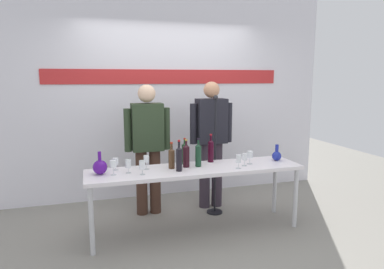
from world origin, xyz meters
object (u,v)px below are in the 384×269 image
at_px(wine_bottle_1, 211,150).
at_px(wine_glass_left_3, 146,159).
at_px(wine_glass_right_2, 245,157).
at_px(microphone_stand, 215,175).
at_px(wine_bottle_5, 186,155).
at_px(wine_glass_left_4, 142,165).
at_px(wine_bottle_2, 198,154).
at_px(wine_glass_left_2, 113,164).
at_px(decanter_blue_left, 100,167).
at_px(decanter_blue_right, 277,155).
at_px(presenter_left, 148,142).
at_px(wine_glass_left_0, 128,164).
at_px(wine_bottle_4, 185,153).
at_px(wine_bottle_3, 172,157).
at_px(presenter_right, 211,137).
at_px(wine_glass_left_1, 115,162).
at_px(wine_glass_right_0, 250,155).
at_px(display_table, 196,173).
at_px(wine_bottle_0, 179,158).
at_px(wine_glass_right_1, 239,159).

xyz_separation_m(wine_bottle_1, wine_glass_left_3, (-0.78, -0.12, -0.03)).
bearing_deg(wine_glass_right_2, microphone_stand, 107.37).
bearing_deg(wine_bottle_5, wine_bottle_1, 23.19).
relative_size(wine_glass_left_3, wine_glass_left_4, 1.05).
relative_size(wine_bottle_2, wine_glass_left_2, 2.09).
xyz_separation_m(decanter_blue_left, decanter_blue_right, (2.05, 0.00, -0.01)).
bearing_deg(wine_glass_right_2, presenter_left, 142.36).
distance_m(wine_glass_left_4, microphone_stand, 1.18).
xyz_separation_m(wine_bottle_1, wine_glass_left_0, (-0.99, -0.21, -0.04)).
height_order(decanter_blue_left, wine_bottle_4, wine_bottle_4).
xyz_separation_m(wine_bottle_3, wine_bottle_5, (0.17, 0.01, 0.01)).
distance_m(presenter_right, wine_bottle_2, 0.73).
xyz_separation_m(wine_bottle_5, wine_glass_left_1, (-0.76, 0.09, -0.04)).
relative_size(wine_bottle_3, wine_glass_left_4, 1.98).
distance_m(wine_bottle_4, wine_glass_right_0, 0.75).
bearing_deg(presenter_right, wine_bottle_3, -137.89).
bearing_deg(wine_glass_right_0, wine_bottle_5, 173.76).
xyz_separation_m(decanter_blue_left, wine_bottle_4, (0.95, 0.16, 0.05)).
xyz_separation_m(presenter_left, wine_glass_left_3, (-0.11, -0.58, -0.08)).
bearing_deg(wine_bottle_1, display_table, -139.82).
distance_m(wine_glass_left_0, wine_glass_left_1, 0.19).
bearing_deg(decanter_blue_right, wine_bottle_3, 179.45).
bearing_deg(presenter_right, wine_glass_right_0, -71.86).
xyz_separation_m(wine_bottle_4, microphone_stand, (0.46, 0.24, -0.36)).
bearing_deg(display_table, wine_bottle_0, -160.07).
bearing_deg(decanter_blue_left, wine_glass_right_0, -2.00).
distance_m(decanter_blue_right, wine_bottle_0, 1.25).
height_order(wine_bottle_4, wine_glass_left_1, wine_bottle_4).
bearing_deg(wine_bottle_1, wine_glass_left_3, -171.41).
xyz_separation_m(decanter_blue_left, wine_glass_right_1, (1.46, -0.21, 0.03)).
bearing_deg(decanter_blue_right, wine_glass_right_2, -166.02).
relative_size(wine_glass_left_4, wine_glass_right_2, 1.03).
bearing_deg(display_table, wine_glass_left_2, -177.95).
relative_size(presenter_right, wine_bottle_5, 5.32).
xyz_separation_m(wine_glass_left_3, microphone_stand, (0.92, 0.34, -0.34)).
distance_m(wine_bottle_2, wine_bottle_4, 0.19).
relative_size(wine_bottle_3, wine_glass_left_3, 1.89).
distance_m(wine_bottle_1, wine_glass_right_1, 0.42).
bearing_deg(wine_bottle_2, presenter_left, 126.78).
bearing_deg(wine_glass_right_1, wine_glass_right_0, 35.60).
relative_size(wine_bottle_1, wine_bottle_2, 1.04).
relative_size(display_table, wine_glass_right_0, 15.69).
relative_size(presenter_left, wine_glass_left_3, 10.56).
bearing_deg(presenter_right, wine_glass_right_2, -80.12).
distance_m(presenter_left, wine_glass_left_3, 0.59).
distance_m(decanter_blue_right, wine_glass_left_1, 1.89).
xyz_separation_m(wine_bottle_1, wine_glass_left_2, (-1.14, -0.24, -0.03)).
height_order(wine_bottle_3, wine_glass_right_0, wine_bottle_3).
xyz_separation_m(presenter_left, wine_bottle_2, (0.46, -0.62, -0.06)).
xyz_separation_m(decanter_blue_right, wine_bottle_2, (-0.98, 0.01, 0.07)).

